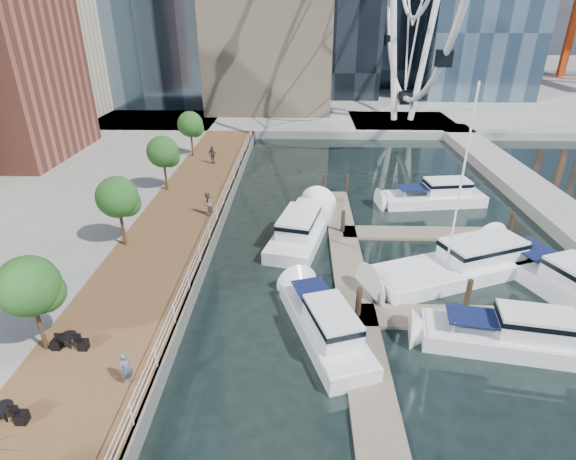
# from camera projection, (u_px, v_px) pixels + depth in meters

# --- Properties ---
(ground) EXTENTS (520.00, 520.00, 0.00)m
(ground) POSITION_uv_depth(u_px,v_px,m) (300.00, 447.00, 16.67)
(ground) COLOR black
(ground) RESTS_ON ground
(boardwalk) EXTENTS (6.00, 60.00, 1.00)m
(boardwalk) POSITION_uv_depth(u_px,v_px,m) (167.00, 244.00, 30.17)
(boardwalk) COLOR brown
(boardwalk) RESTS_ON ground
(seawall) EXTENTS (0.25, 60.00, 1.00)m
(seawall) POSITION_uv_depth(u_px,v_px,m) (212.00, 245.00, 30.09)
(seawall) COLOR #595954
(seawall) RESTS_ON ground
(land_far) EXTENTS (200.00, 114.00, 1.00)m
(land_far) POSITION_uv_depth(u_px,v_px,m) (302.00, 77.00, 108.14)
(land_far) COLOR gray
(land_far) RESTS_ON ground
(breakwater) EXTENTS (4.00, 60.00, 1.00)m
(breakwater) POSITION_uv_depth(u_px,v_px,m) (566.00, 219.00, 33.92)
(breakwater) COLOR gray
(breakwater) RESTS_ON ground
(pier) EXTENTS (14.00, 12.00, 1.00)m
(pier) POSITION_uv_depth(u_px,v_px,m) (402.00, 124.00, 62.84)
(pier) COLOR gray
(pier) RESTS_ON ground
(railing) EXTENTS (0.10, 60.00, 1.05)m
(railing) POSITION_uv_depth(u_px,v_px,m) (209.00, 231.00, 29.64)
(railing) COLOR white
(railing) RESTS_ON boardwalk
(floating_docks) EXTENTS (16.00, 34.00, 2.60)m
(floating_docks) POSITION_uv_depth(u_px,v_px,m) (443.00, 290.00, 25.22)
(floating_docks) COLOR #6D6051
(floating_docks) RESTS_ON ground
(street_trees) EXTENTS (2.60, 42.60, 4.60)m
(street_trees) POSITION_uv_depth(u_px,v_px,m) (117.00, 197.00, 27.67)
(street_trees) COLOR #3F2B1C
(street_trees) RESTS_ON ground
(yacht_foreground) EXTENTS (9.16, 3.88, 2.15)m
(yacht_foreground) POSITION_uv_depth(u_px,v_px,m) (507.00, 347.00, 21.65)
(yacht_foreground) COLOR silver
(yacht_foreground) RESTS_ON ground
(pedestrian_near) EXTENTS (0.62, 0.65, 1.49)m
(pedestrian_near) POSITION_uv_depth(u_px,v_px,m) (126.00, 369.00, 17.91)
(pedestrian_near) COLOR #4E5868
(pedestrian_near) RESTS_ON boardwalk
(pedestrian_mid) EXTENTS (0.90, 1.04, 1.84)m
(pedestrian_mid) POSITION_uv_depth(u_px,v_px,m) (207.00, 203.00, 32.94)
(pedestrian_mid) COLOR #82655A
(pedestrian_mid) RESTS_ON boardwalk
(pedestrian_far) EXTENTS (1.10, 0.85, 1.74)m
(pedestrian_far) POSITION_uv_depth(u_px,v_px,m) (213.00, 155.00, 44.25)
(pedestrian_far) COLOR #363D44
(pedestrian_far) RESTS_ON boardwalk
(moored_yachts) EXTENTS (21.35, 33.77, 11.50)m
(moored_yachts) POSITION_uv_depth(u_px,v_px,m) (446.00, 278.00, 27.34)
(moored_yachts) COLOR white
(moored_yachts) RESTS_ON ground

